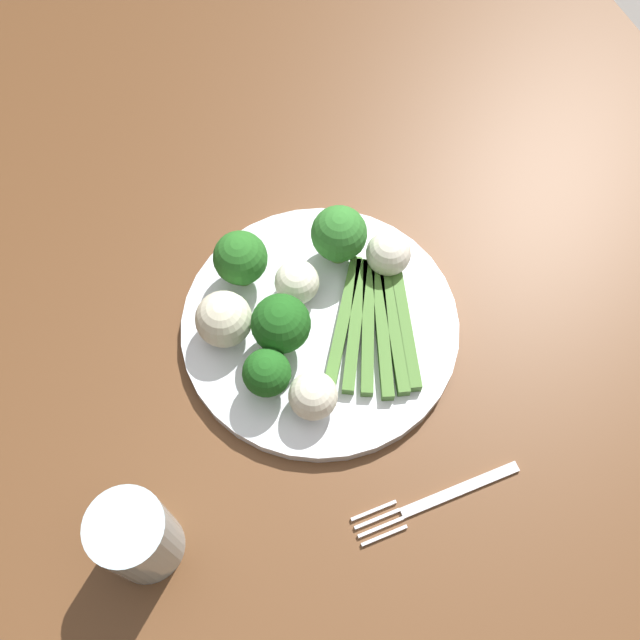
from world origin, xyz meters
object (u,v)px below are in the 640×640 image
at_px(fork, 435,500).
at_px(cauliflower_near_fork, 388,254).
at_px(asparagus_bundle, 374,324).
at_px(water_glass, 137,537).
at_px(cauliflower_front_left, 224,319).
at_px(cauliflower_edge, 313,396).
at_px(plate, 320,325).
at_px(cauliflower_mid, 297,282).
at_px(dining_table, 339,386).
at_px(broccoli_outer_edge, 281,324).
at_px(broccoli_left, 240,259).
at_px(broccoli_back, 267,373).
at_px(broccoli_back_right, 339,234).

bearing_deg(fork, cauliflower_near_fork, -103.39).
distance_m(asparagus_bundle, water_glass, 0.30).
bearing_deg(cauliflower_front_left, cauliflower_edge, -153.42).
distance_m(cauliflower_edge, cauliflower_front_left, 0.12).
height_order(plate, cauliflower_mid, cauliflower_mid).
bearing_deg(fork, dining_table, -82.03).
xyz_separation_m(dining_table, cauliflower_near_fork, (0.07, -0.08, 0.13)).
relative_size(broccoli_outer_edge, cauliflower_near_fork, 1.51).
xyz_separation_m(dining_table, cauliflower_front_left, (0.06, 0.10, 0.14)).
xyz_separation_m(plate, cauliflower_edge, (-0.08, 0.04, 0.03)).
bearing_deg(broccoli_outer_edge, cauliflower_near_fork, -71.93).
bearing_deg(plate, broccoli_left, 35.09).
bearing_deg(dining_table, broccoli_back, 98.68).
height_order(asparagus_bundle, broccoli_left, broccoli_left).
bearing_deg(plate, broccoli_outer_edge, 99.47).
xyz_separation_m(dining_table, broccoli_outer_edge, (0.03, 0.05, 0.15)).
bearing_deg(cauliflower_near_fork, plate, 111.89).
relative_size(broccoli_back, cauliflower_front_left, 1.01).
relative_size(broccoli_back_right, fork, 0.43).
bearing_deg(fork, water_glass, -12.75).
bearing_deg(cauliflower_front_left, asparagus_bundle, -109.61).
xyz_separation_m(broccoli_outer_edge, broccoli_left, (0.09, 0.01, -0.00)).
height_order(asparagus_bundle, broccoli_outer_edge, broccoli_outer_edge).
relative_size(dining_table, broccoli_outer_edge, 19.80).
height_order(broccoli_left, cauliflower_mid, broccoli_left).
height_order(dining_table, cauliflower_front_left, cauliflower_front_left).
bearing_deg(cauliflower_edge, cauliflower_near_fork, -48.16).
bearing_deg(cauliflower_edge, dining_table, -46.46).
distance_m(broccoli_left, water_glass, 0.28).
relative_size(broccoli_back_right, broccoli_left, 1.05).
bearing_deg(cauliflower_mid, dining_table, -165.96).
distance_m(broccoli_outer_edge, cauliflower_near_fork, 0.14).
distance_m(broccoli_outer_edge, broccoli_left, 0.09).
xyz_separation_m(broccoli_back_right, cauliflower_front_left, (-0.04, 0.14, -0.01)).
xyz_separation_m(broccoli_outer_edge, cauliflower_edge, (-0.07, -0.00, -0.02)).
bearing_deg(cauliflower_near_fork, cauliflower_edge, 131.84).
bearing_deg(fork, cauliflower_front_left, -61.36).
height_order(cauliflower_edge, cauliflower_front_left, cauliflower_front_left).
distance_m(dining_table, asparagus_bundle, 0.12).
bearing_deg(broccoli_back, cauliflower_mid, -36.14).
relative_size(cauliflower_near_fork, water_glass, 0.50).
bearing_deg(cauliflower_mid, broccoli_left, 50.55).
distance_m(dining_table, broccoli_back_right, 0.18).
height_order(plate, cauliflower_edge, cauliflower_edge).
bearing_deg(broccoli_back_right, broccoli_back, 133.34).
bearing_deg(broccoli_back, cauliflower_front_left, 15.13).
height_order(broccoli_back_right, cauliflower_front_left, broccoli_back_right).
relative_size(broccoli_back, water_glass, 0.60).
height_order(cauliflower_mid, fork, cauliflower_mid).
height_order(broccoli_outer_edge, cauliflower_near_fork, broccoli_outer_edge).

